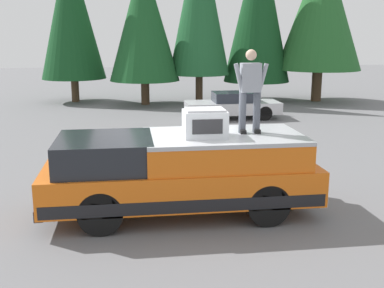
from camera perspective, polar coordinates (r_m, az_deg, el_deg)
The scene contains 9 objects.
ground_plane at distance 10.21m, azimuth -1.38°, elevation -7.71°, with size 90.00×90.00×0.00m, color slate.
pickup_truck at distance 9.65m, azimuth -1.32°, elevation -3.48°, with size 2.01×5.54×1.65m.
compressor_unit at distance 9.31m, azimuth 1.56°, elevation 2.57°, with size 0.65×0.84×0.56m.
person_on_truck_bed at distance 9.67m, azimuth 7.06°, elevation 6.62°, with size 0.29×0.72×1.69m.
parked_car_silver at distance 20.89m, azimuth 4.97°, elevation 4.69°, with size 1.64×4.10×1.16m.
conifer_far_left at distance 27.10m, azimuth 15.37°, elevation 15.70°, with size 4.55×4.55×8.40m.
conifer_left at distance 26.68m, azimuth 8.04°, elevation 16.26°, with size 3.62×3.62×9.23m.
conifer_center_right at distance 24.94m, azimuth -5.87°, elevation 14.75°, with size 3.64×3.64×7.47m.
conifer_right at distance 26.69m, azimuth -14.45°, elevation 15.29°, with size 3.44×3.44×8.38m.
Camera 1 is at (-9.48, 1.05, 3.63)m, focal length 44.09 mm.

